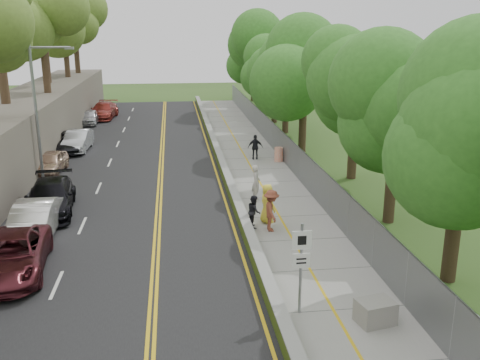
{
  "coord_description": "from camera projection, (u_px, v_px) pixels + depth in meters",
  "views": [
    {
      "loc": [
        -2.82,
        -18.15,
        9.06
      ],
      "look_at": [
        0.5,
        8.0,
        1.4
      ],
      "focal_mm": 40.0,
      "sensor_mm": 36.0,
      "label": 1
    }
  ],
  "objects": [
    {
      "name": "painter_2",
      "position": [
        254.0,
        211.0,
        24.59
      ],
      "size": [
        0.61,
        0.76,
        1.52
      ],
      "primitive_type": "imported",
      "rotation": [
        0.0,
        0.0,
        1.53
      ],
      "color": "black",
      "rests_on": "sidewalk"
    },
    {
      "name": "signpost",
      "position": [
        301.0,
        259.0,
        16.87
      ],
      "size": [
        0.62,
        0.09,
        3.1
      ],
      "color": "gray",
      "rests_on": "sidewalk"
    },
    {
      "name": "jersey_barrier",
      "position": [
        222.0,
        166.0,
        34.39
      ],
      "size": [
        0.42,
        66.0,
        0.6
      ],
      "primitive_type": "cube",
      "color": "#89CB22",
      "rests_on": "ground"
    },
    {
      "name": "trees_fenceside",
      "position": [
        329.0,
        59.0,
        33.34
      ],
      "size": [
        7.0,
        66.0,
        14.0
      ],
      "primitive_type": null,
      "color": "#3C8429",
      "rests_on": "ground"
    },
    {
      "name": "painter_1",
      "position": [
        256.0,
        183.0,
        28.35
      ],
      "size": [
        0.56,
        0.76,
        1.92
      ],
      "primitive_type": "imported",
      "rotation": [
        0.0,
        0.0,
        1.43
      ],
      "color": "beige",
      "rests_on": "sidewalk"
    },
    {
      "name": "road",
      "position": [
        134.0,
        174.0,
        33.79
      ],
      "size": [
        11.2,
        66.0,
        0.04
      ],
      "primitive_type": "cube",
      "color": "black",
      "rests_on": "ground"
    },
    {
      "name": "concrete_block",
      "position": [
        375.0,
        312.0,
        16.72
      ],
      "size": [
        1.27,
        1.06,
        0.75
      ],
      "primitive_type": "cube",
      "rotation": [
        0.0,
        0.0,
        0.21
      ],
      "color": "gray",
      "rests_on": "sidewalk"
    },
    {
      "name": "car_1",
      "position": [
        34.0,
        222.0,
        23.25
      ],
      "size": [
        1.71,
        4.8,
        1.58
      ],
      "primitive_type": "imported",
      "rotation": [
        0.0,
        0.0,
        -0.01
      ],
      "color": "silver",
      "rests_on": "road"
    },
    {
      "name": "car_4",
      "position": [
        51.0,
        162.0,
        33.86
      ],
      "size": [
        1.82,
        3.99,
        1.33
      ],
      "primitive_type": "imported",
      "rotation": [
        0.0,
        0.0,
        -0.07
      ],
      "color": "tan",
      "rests_on": "road"
    },
    {
      "name": "car_8",
      "position": [
        90.0,
        117.0,
        50.29
      ],
      "size": [
        1.66,
        3.95,
        1.33
      ],
      "primitive_type": "imported",
      "rotation": [
        0.0,
        0.0,
        -0.02
      ],
      "color": "silver",
      "rests_on": "road"
    },
    {
      "name": "car_2",
      "position": [
        11.0,
        255.0,
        19.97
      ],
      "size": [
        2.98,
        5.58,
        1.49
      ],
      "primitive_type": "imported",
      "rotation": [
        0.0,
        0.0,
        0.1
      ],
      "color": "#541C23",
      "rests_on": "road"
    },
    {
      "name": "painter_3",
      "position": [
        271.0,
        211.0,
        24.1
      ],
      "size": [
        0.74,
        1.25,
        1.92
      ],
      "primitive_type": "imported",
      "rotation": [
        0.0,
        0.0,
        1.59
      ],
      "color": "brown",
      "rests_on": "sidewalk"
    },
    {
      "name": "car_7",
      "position": [
        104.0,
        111.0,
        53.37
      ],
      "size": [
        2.77,
        5.69,
        1.6
      ],
      "primitive_type": "imported",
      "rotation": [
        0.0,
        0.0,
        -0.1
      ],
      "color": "#98332B",
      "rests_on": "road"
    },
    {
      "name": "construction_barrel",
      "position": [
        279.0,
        154.0,
        36.59
      ],
      "size": [
        0.59,
        0.59,
        0.97
      ],
      "primitive_type": "cylinder",
      "color": "#DD4C1E",
      "rests_on": "sidewalk"
    },
    {
      "name": "ground",
      "position": [
        254.0,
        275.0,
        20.16
      ],
      "size": [
        140.0,
        140.0,
        0.0
      ],
      "primitive_type": "plane",
      "color": "#33511E",
      "rests_on": "ground"
    },
    {
      "name": "car_6",
      "position": [
        68.0,
        142.0,
        39.54
      ],
      "size": [
        2.79,
        5.29,
        1.42
      ],
      "primitive_type": "imported",
      "rotation": [
        0.0,
        0.0,
        0.09
      ],
      "color": "black",
      "rests_on": "road"
    },
    {
      "name": "person_far",
      "position": [
        255.0,
        147.0,
        37.04
      ],
      "size": [
        1.06,
        0.54,
        1.73
      ],
      "primitive_type": "imported",
      "rotation": [
        0.0,
        0.0,
        3.02
      ],
      "color": "black",
      "rests_on": "sidewalk"
    },
    {
      "name": "chainlink_fence",
      "position": [
        290.0,
        154.0,
        34.73
      ],
      "size": [
        0.04,
        66.0,
        2.0
      ],
      "primitive_type": "cube",
      "color": "slate",
      "rests_on": "ground"
    },
    {
      "name": "streetlight",
      "position": [
        39.0,
        104.0,
        30.94
      ],
      "size": [
        2.52,
        0.22,
        8.0
      ],
      "color": "gray",
      "rests_on": "ground"
    },
    {
      "name": "painter_0",
      "position": [
        267.0,
        203.0,
        25.11
      ],
      "size": [
        0.93,
        1.09,
        1.88
      ],
      "primitive_type": "imported",
      "rotation": [
        0.0,
        0.0,
        2.0
      ],
      "color": "yellow",
      "rests_on": "sidewalk"
    },
    {
      "name": "sidewalk",
      "position": [
        258.0,
        169.0,
        34.75
      ],
      "size": [
        4.2,
        66.0,
        0.05
      ],
      "primitive_type": "cube",
      "color": "gray",
      "rests_on": "ground"
    },
    {
      "name": "car_3",
      "position": [
        50.0,
        198.0,
        26.47
      ],
      "size": [
        2.77,
        5.66,
        1.59
      ],
      "primitive_type": "imported",
      "rotation": [
        0.0,
        0.0,
        0.1
      ],
      "color": "black",
      "rests_on": "road"
    },
    {
      "name": "car_5",
      "position": [
        78.0,
        141.0,
        39.75
      ],
      "size": [
        1.8,
        4.64,
        1.51
      ],
      "primitive_type": "imported",
      "rotation": [
        0.0,
        0.0,
        -0.05
      ],
      "color": "silver",
      "rests_on": "road"
    }
  ]
}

